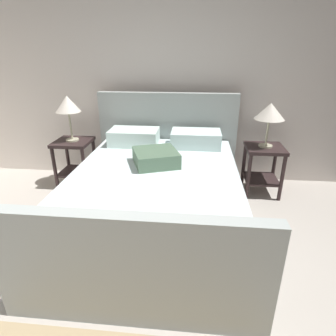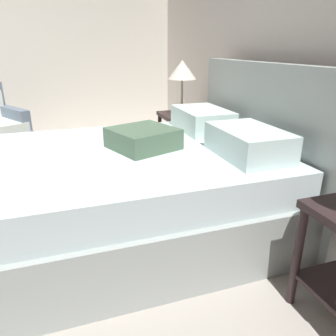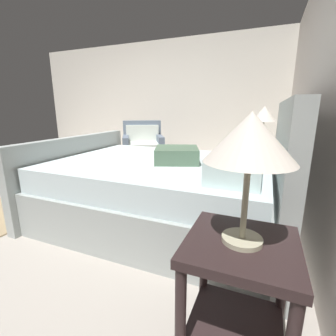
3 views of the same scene
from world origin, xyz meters
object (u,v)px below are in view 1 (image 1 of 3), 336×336
object	(u,v)px
table_lamp_right	(270,112)
nightstand_left	(75,155)
nightstand_right	(263,162)
bed	(157,194)
table_lamp_left	(68,105)

from	to	relation	value
table_lamp_right	nightstand_left	xyz separation A→B (m)	(-2.36, 0.00, -0.60)
nightstand_right	nightstand_left	xyz separation A→B (m)	(-2.36, 0.00, 0.00)
bed	table_lamp_right	distance (m)	1.58
table_lamp_right	nightstand_left	size ratio (longest dim) A/B	0.85
nightstand_right	bed	bearing A→B (deg)	-144.94
table_lamp_right	nightstand_left	distance (m)	2.44
table_lamp_left	bed	bearing A→B (deg)	-35.18
table_lamp_right	table_lamp_left	distance (m)	2.36
nightstand_right	table_lamp_left	size ratio (longest dim) A/B	1.08
nightstand_right	table_lamp_left	bearing A→B (deg)	179.91
bed	nightstand_left	xyz separation A→B (m)	(-1.18, 0.83, 0.05)
nightstand_left	table_lamp_left	world-z (taller)	table_lamp_left
bed	table_lamp_right	world-z (taller)	bed
nightstand_left	table_lamp_right	bearing A→B (deg)	-0.09
bed	nightstand_left	bearing A→B (deg)	144.82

